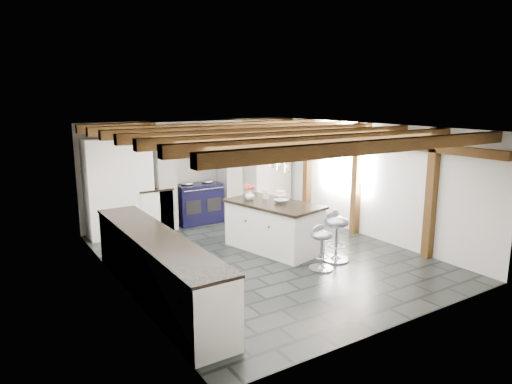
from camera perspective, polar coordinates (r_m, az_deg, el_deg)
ground at (r=8.24m, az=0.91°, el=-8.07°), size 6.00×6.00×0.00m
room_shell at (r=8.86m, az=-7.42°, el=0.41°), size 6.00×6.03×6.00m
range_cooker at (r=10.36m, az=-7.25°, el=-1.33°), size 1.00×0.63×0.99m
kitchen_island at (r=8.50m, az=2.18°, el=-4.20°), size 1.33×1.98×1.19m
bar_stool_near at (r=8.02m, az=9.98°, el=-4.66°), size 0.49×0.49×0.89m
bar_stool_far at (r=7.59m, az=8.14°, el=-6.22°), size 0.42×0.42×0.75m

